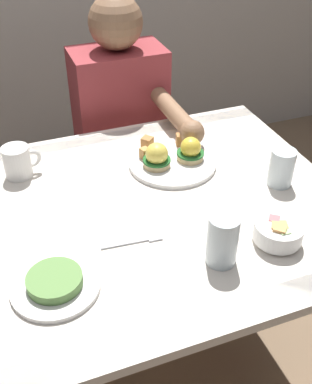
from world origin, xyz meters
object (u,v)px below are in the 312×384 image
object	(u,v)px
coffee_mug	(18,161)
diner_person	(124,128)
water_glass_near	(281,170)
water_glass_far	(222,243)
dining_table	(130,239)
fork	(136,241)
fruit_bowl	(278,233)
side_plate	(55,284)
eggs_benedict_plate	(172,158)

from	to	relation	value
coffee_mug	diner_person	bearing A→B (deg)	37.91
water_glass_near	water_glass_far	bearing A→B (deg)	-143.72
dining_table	fork	world-z (taller)	fork
fruit_bowl	water_glass_near	xyz separation A→B (m)	(0.14, 0.21, 0.02)
water_glass_far	coffee_mug	bearing A→B (deg)	126.73
dining_table	side_plate	world-z (taller)	side_plate
water_glass_far	side_plate	world-z (taller)	water_glass_far
fruit_bowl	side_plate	world-z (taller)	fruit_bowl
water_glass_near	diner_person	size ratio (longest dim) A/B	0.10
side_plate	eggs_benedict_plate	bearing A→B (deg)	40.86
fork	side_plate	xyz separation A→B (m)	(-0.21, -0.08, 0.01)
side_plate	diner_person	size ratio (longest dim) A/B	0.18
fruit_bowl	diner_person	world-z (taller)	diner_person
eggs_benedict_plate	water_glass_near	world-z (taller)	water_glass_near
fruit_bowl	side_plate	size ratio (longest dim) A/B	0.60
water_glass_near	side_plate	bearing A→B (deg)	-166.02
diner_person	fruit_bowl	bearing A→B (deg)	-81.07
dining_table	side_plate	bearing A→B (deg)	-139.12
coffee_mug	water_glass_far	size ratio (longest dim) A/B	0.85
dining_table	fork	size ratio (longest dim) A/B	7.69
fork	water_glass_far	bearing A→B (deg)	-38.13
fruit_bowl	side_plate	xyz separation A→B (m)	(-0.54, 0.04, -0.02)
coffee_mug	water_glass_far	distance (m)	0.66
coffee_mug	fork	size ratio (longest dim) A/B	0.72
fruit_bowl	water_glass_near	distance (m)	0.26
fruit_bowl	fork	world-z (taller)	fruit_bowl
fruit_bowl	coffee_mug	xyz separation A→B (m)	(-0.56, 0.52, 0.02)
eggs_benedict_plate	side_plate	distance (m)	0.57
coffee_mug	water_glass_near	distance (m)	0.76
fruit_bowl	coffee_mug	world-z (taller)	coffee_mug
eggs_benedict_plate	diner_person	size ratio (longest dim) A/B	0.24
dining_table	eggs_benedict_plate	distance (m)	0.29
eggs_benedict_plate	diner_person	distance (m)	0.45
eggs_benedict_plate	fruit_bowl	distance (m)	0.43
eggs_benedict_plate	water_glass_near	bearing A→B (deg)	-38.73
water_glass_near	diner_person	xyz separation A→B (m)	(-0.28, 0.64, -0.14)
water_glass_far	dining_table	bearing A→B (deg)	119.12
water_glass_near	fork	bearing A→B (deg)	-169.08
water_glass_near	diner_person	bearing A→B (deg)	113.41
coffee_mug	diner_person	xyz separation A→B (m)	(0.42, 0.33, -0.14)
coffee_mug	fork	bearing A→B (deg)	-60.20
eggs_benedict_plate	coffee_mug	bearing A→B (deg)	166.64
eggs_benedict_plate	fork	size ratio (longest dim) A/B	1.73
diner_person	dining_table	bearing A→B (deg)	-105.79
fruit_bowl	fork	xyz separation A→B (m)	(-0.33, 0.12, -0.03)
coffee_mug	side_plate	size ratio (longest dim) A/B	0.56
fruit_bowl	diner_person	distance (m)	0.87
dining_table	side_plate	xyz separation A→B (m)	(-0.24, -0.21, 0.12)
dining_table	diner_person	xyz separation A→B (m)	(0.17, 0.60, 0.02)
eggs_benedict_plate	water_glass_far	bearing A→B (deg)	-96.62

